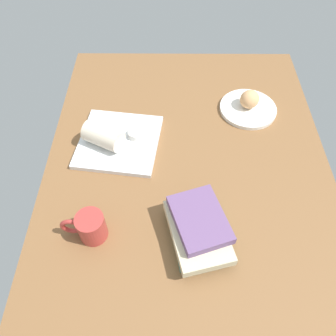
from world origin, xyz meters
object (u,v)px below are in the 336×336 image
Objects in this scene: scone_pastry at (250,99)px; breakfast_wrap at (103,136)px; sauce_cup at (136,134)px; square_plate at (119,142)px; book_stack at (199,229)px; round_plate at (248,109)px; coffee_mug at (90,227)px.

breakfast_wrap reaches higher than scone_pastry.
square_plate is at bearing 108.74° from sauce_cup.
scone_pastry is at bearing -21.99° from book_stack.
round_plate is 47.84cm from square_plate.
sauce_cup reaches higher than round_plate.
scone_pastry is 0.30× the size of book_stack.
sauce_cup is 0.21× the size of book_stack.
square_plate is at bearing 36.33° from book_stack.
round_plate is 1.64× the size of breakfast_wrap.
round_plate is 4.03× the size of sauce_cup.
square_plate is (-16.94, 44.99, -3.75)cm from scone_pastry.
book_stack is (-31.99, -29.01, -1.14)cm from breakfast_wrap.
square_plate is 6.38cm from breakfast_wrap.
coffee_mug is (-49.39, 49.15, 3.70)cm from round_plate.
scone_pastry is 70.20cm from coffee_mug.
coffee_mug is at bearing 135.14° from round_plate.
breakfast_wrap reaches higher than coffee_mug.
book_stack is at bearing 157.68° from round_plate.
coffee_mug is (-35.07, 9.63, 1.67)cm from sauce_cup.
breakfast_wrap is 0.51× the size of book_stack.
coffee_mug is (0.28, 28.75, 0.36)cm from book_stack.
scone_pastry is 0.58× the size of breakfast_wrap.
coffee_mug is at bearing 172.90° from square_plate.
scone_pastry is at bearing 2.19° from round_plate.
square_plate is at bearing 110.64° from scone_pastry.
book_stack is at bearing -143.67° from square_plate.
sauce_cup is at bearing -44.83° from breakfast_wrap.
book_stack reaches higher than round_plate.
book_stack is 1.96× the size of coffee_mug.
round_plate is 69.78cm from coffee_mug.
square_plate is at bearing -7.10° from coffee_mug.
book_stack is at bearing -90.56° from coffee_mug.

